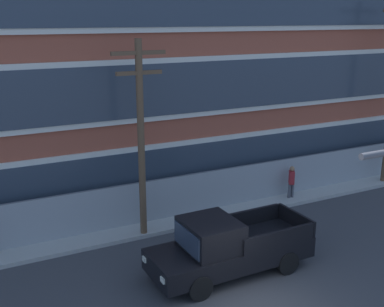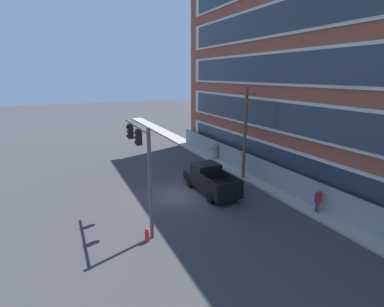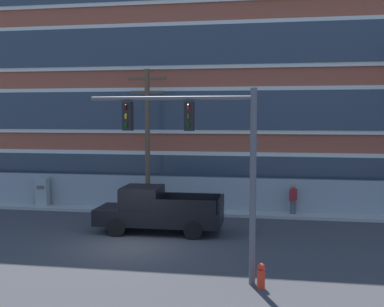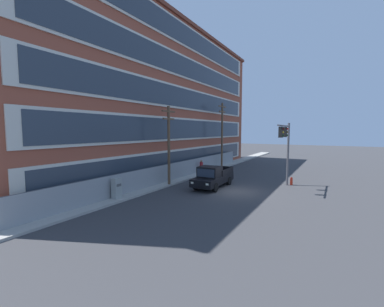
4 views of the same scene
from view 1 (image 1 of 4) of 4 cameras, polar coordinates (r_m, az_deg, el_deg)
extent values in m
cube|color=#9E9B93|center=(20.27, -3.90, -8.17)|extent=(80.00, 1.95, 0.16)
cube|color=brown|center=(25.40, 1.04, 17.04)|extent=(40.65, 8.80, 17.66)
cube|color=beige|center=(22.49, 6.28, -0.69)|extent=(37.40, 0.10, 2.54)
cube|color=#2D3844|center=(22.45, 6.36, -0.73)|extent=(35.77, 0.06, 2.12)
cube|color=beige|center=(21.75, 6.56, 8.26)|extent=(37.40, 0.10, 2.54)
cube|color=#2D3844|center=(21.70, 6.65, 8.23)|extent=(35.77, 0.06, 2.12)
cube|color=beige|center=(21.57, 6.87, 17.59)|extent=(37.40, 0.10, 2.54)
cube|color=#2D3844|center=(21.52, 6.96, 17.59)|extent=(35.77, 0.06, 2.12)
cube|color=gray|center=(20.75, 0.16, -4.93)|extent=(34.00, 0.04, 1.90)
cylinder|color=#4C4C51|center=(20.44, 0.16, -2.44)|extent=(34.00, 0.05, 0.05)
cube|color=black|center=(16.45, 4.56, -11.61)|extent=(5.59, 2.10, 0.70)
cube|color=black|center=(15.72, 2.19, -9.58)|extent=(1.69, 1.89, 0.95)
cube|color=#283342|center=(15.35, -0.62, -10.23)|extent=(0.08, 1.67, 0.71)
cube|color=black|center=(16.14, 10.28, -9.92)|extent=(2.78, 0.16, 0.56)
cube|color=black|center=(17.53, 6.43, -7.58)|extent=(2.78, 0.16, 0.56)
cube|color=black|center=(17.68, 12.23, -7.66)|extent=(0.13, 1.95, 0.56)
cylinder|color=black|center=(15.18, 0.94, -15.63)|extent=(0.80, 0.27, 0.80)
cylinder|color=black|center=(16.63, -2.23, -12.62)|extent=(0.80, 0.27, 0.80)
cylinder|color=black|center=(16.83, 11.22, -12.57)|extent=(0.80, 0.27, 0.80)
cylinder|color=black|center=(18.14, 7.48, -10.18)|extent=(0.80, 0.27, 0.80)
cube|color=white|center=(14.69, -3.51, -14.76)|extent=(0.06, 0.24, 0.16)
cube|color=white|center=(15.83, -5.68, -12.38)|extent=(0.06, 0.24, 0.16)
cylinder|color=brown|center=(18.01, -6.04, 1.24)|extent=(0.26, 0.26, 7.60)
cube|color=brown|center=(17.47, -6.36, 11.77)|extent=(2.04, 0.14, 0.14)
cube|color=brown|center=(17.54, -6.29, 9.49)|extent=(1.73, 0.14, 0.14)
cylinder|color=#4C4C51|center=(23.01, 11.45, -4.53)|extent=(0.14, 0.14, 0.85)
cylinder|color=#4C4C51|center=(23.12, 11.80, -4.45)|extent=(0.14, 0.14, 0.85)
cube|color=maroon|center=(22.82, 11.73, -2.78)|extent=(0.42, 0.47, 0.60)
sphere|color=#8C6647|center=(22.69, 11.78, -1.78)|extent=(0.24, 0.24, 0.24)
camera|label=2|loc=(26.32, 58.85, 8.83)|focal=28.00mm
camera|label=3|loc=(15.41, 92.09, -12.89)|focal=45.00mm
camera|label=4|loc=(14.40, -103.34, -16.35)|focal=24.00mm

